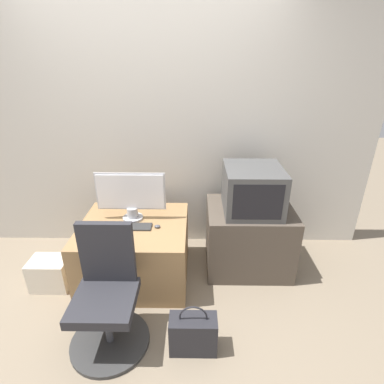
{
  "coord_description": "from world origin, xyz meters",
  "views": [
    {
      "loc": [
        0.42,
        -1.58,
        1.9
      ],
      "look_at": [
        0.39,
        0.82,
        0.81
      ],
      "focal_mm": 28.0,
      "sensor_mm": 36.0,
      "label": 1
    }
  ],
  "objects_px": {
    "mouse": "(157,226)",
    "crt_tv": "(252,189)",
    "handbag": "(193,334)",
    "main_monitor": "(131,196)",
    "cardboard_box_lower": "(51,273)",
    "keyboard": "(131,227)",
    "office_chair": "(107,301)"
  },
  "relations": [
    {
      "from": "handbag",
      "to": "office_chair",
      "type": "bearing_deg",
      "value": 171.37
    },
    {
      "from": "handbag",
      "to": "keyboard",
      "type": "bearing_deg",
      "value": 126.52
    },
    {
      "from": "handbag",
      "to": "crt_tv",
      "type": "bearing_deg",
      "value": 61.3
    },
    {
      "from": "mouse",
      "to": "cardboard_box_lower",
      "type": "height_order",
      "value": "mouse"
    },
    {
      "from": "mouse",
      "to": "main_monitor",
      "type": "bearing_deg",
      "value": 146.9
    },
    {
      "from": "keyboard",
      "to": "main_monitor",
      "type": "bearing_deg",
      "value": 95.98
    },
    {
      "from": "keyboard",
      "to": "handbag",
      "type": "relative_size",
      "value": 0.87
    },
    {
      "from": "main_monitor",
      "to": "keyboard",
      "type": "bearing_deg",
      "value": -84.02
    },
    {
      "from": "keyboard",
      "to": "cardboard_box_lower",
      "type": "relative_size",
      "value": 1.04
    },
    {
      "from": "main_monitor",
      "to": "office_chair",
      "type": "xyz_separation_m",
      "value": [
        -0.05,
        -0.79,
        -0.44
      ]
    },
    {
      "from": "keyboard",
      "to": "crt_tv",
      "type": "bearing_deg",
      "value": 11.38
    },
    {
      "from": "crt_tv",
      "to": "cardboard_box_lower",
      "type": "distance_m",
      "value": 1.94
    },
    {
      "from": "crt_tv",
      "to": "handbag",
      "type": "bearing_deg",
      "value": -118.7
    },
    {
      "from": "main_monitor",
      "to": "cardboard_box_lower",
      "type": "height_order",
      "value": "main_monitor"
    },
    {
      "from": "crt_tv",
      "to": "handbag",
      "type": "distance_m",
      "value": 1.27
    },
    {
      "from": "crt_tv",
      "to": "office_chair",
      "type": "bearing_deg",
      "value": -142.73
    },
    {
      "from": "main_monitor",
      "to": "keyboard",
      "type": "relative_size",
      "value": 1.76
    },
    {
      "from": "office_chair",
      "to": "main_monitor",
      "type": "bearing_deg",
      "value": 86.7
    },
    {
      "from": "main_monitor",
      "to": "crt_tv",
      "type": "xyz_separation_m",
      "value": [
        1.07,
        0.06,
        0.04
      ]
    },
    {
      "from": "main_monitor",
      "to": "mouse",
      "type": "height_order",
      "value": "main_monitor"
    },
    {
      "from": "office_chair",
      "to": "cardboard_box_lower",
      "type": "xyz_separation_m",
      "value": [
        -0.67,
        0.53,
        -0.21
      ]
    },
    {
      "from": "main_monitor",
      "to": "office_chair",
      "type": "height_order",
      "value": "main_monitor"
    },
    {
      "from": "mouse",
      "to": "crt_tv",
      "type": "xyz_separation_m",
      "value": [
        0.83,
        0.21,
        0.26
      ]
    },
    {
      "from": "keyboard",
      "to": "office_chair",
      "type": "xyz_separation_m",
      "value": [
        -0.06,
        -0.64,
        -0.21
      ]
    },
    {
      "from": "mouse",
      "to": "handbag",
      "type": "relative_size",
      "value": 0.13
    },
    {
      "from": "crt_tv",
      "to": "office_chair",
      "type": "distance_m",
      "value": 1.48
    },
    {
      "from": "mouse",
      "to": "cardboard_box_lower",
      "type": "distance_m",
      "value": 1.06
    },
    {
      "from": "cardboard_box_lower",
      "to": "main_monitor",
      "type": "bearing_deg",
      "value": 19.64
    },
    {
      "from": "keyboard",
      "to": "office_chair",
      "type": "bearing_deg",
      "value": -95.55
    },
    {
      "from": "mouse",
      "to": "crt_tv",
      "type": "relative_size",
      "value": 0.1
    },
    {
      "from": "keyboard",
      "to": "mouse",
      "type": "height_order",
      "value": "mouse"
    },
    {
      "from": "main_monitor",
      "to": "office_chair",
      "type": "relative_size",
      "value": 0.68
    }
  ]
}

